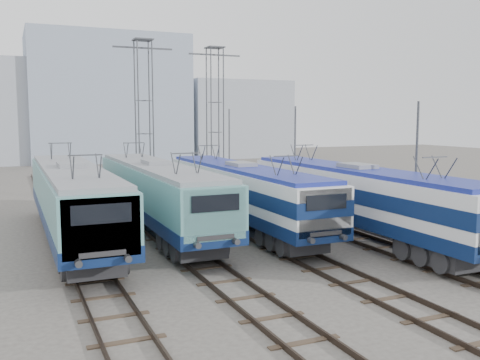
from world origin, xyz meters
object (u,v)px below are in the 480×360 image
object	(u,v)px
locomotive_center_right	(242,190)
mast_front	(416,174)
locomotive_far_right	(358,195)
catenary_tower_east	(215,113)
mast_mid	(295,157)
catenary_tower_west	(144,112)
mast_rear	(229,148)
locomotive_far_left	(73,197)
locomotive_center_left	(157,191)

from	to	relation	value
locomotive_center_right	mast_front	bearing A→B (deg)	-46.02
locomotive_far_right	locomotive_center_right	bearing A→B (deg)	134.82
catenary_tower_east	mast_mid	bearing A→B (deg)	-78.14
catenary_tower_west	mast_rear	distance (m)	9.99
locomotive_far_right	catenary_tower_east	size ratio (longest dim) A/B	1.50
locomotive_center_right	catenary_tower_east	size ratio (longest dim) A/B	1.45
locomotive_far_left	locomotive_center_left	xyz separation A→B (m)	(4.50, 0.77, -0.05)
catenary_tower_east	mast_front	xyz separation A→B (m)	(2.10, -22.00, -3.14)
mast_front	locomotive_center_left	bearing A→B (deg)	144.36
locomotive_center_right	locomotive_far_left	bearing A→B (deg)	177.28
locomotive_far_right	mast_mid	size ratio (longest dim) A/B	2.57
locomotive_center_left	mast_front	distance (m)	13.41
locomotive_center_right	locomotive_far_right	size ratio (longest dim) A/B	0.97
mast_front	mast_mid	distance (m)	12.00
locomotive_center_right	catenary_tower_west	distance (m)	14.30
catenary_tower_east	mast_mid	world-z (taller)	catenary_tower_east
locomotive_far_left	mast_rear	xyz separation A→B (m)	(15.35, 16.99, 1.19)
locomotive_center_right	locomotive_far_right	world-z (taller)	locomotive_far_right
locomotive_far_right	catenary_tower_east	world-z (taller)	catenary_tower_east
locomotive_far_left	locomotive_center_right	size ratio (longest dim) A/B	1.07
locomotive_far_left	locomotive_center_right	xyz separation A→B (m)	(9.00, -0.43, -0.08)
catenary_tower_west	locomotive_far_right	bearing A→B (deg)	-69.39
catenary_tower_east	locomotive_center_right	bearing A→B (deg)	-105.41
catenary_tower_east	mast_front	distance (m)	22.32
locomotive_center_left	mast_mid	world-z (taller)	mast_mid
locomotive_center_left	mast_front	xyz separation A→B (m)	(10.85, -7.78, 1.23)
catenary_tower_east	mast_rear	distance (m)	4.28
locomotive_center_right	catenary_tower_east	bearing A→B (deg)	74.59
locomotive_far_left	catenary_tower_west	xyz separation A→B (m)	(6.75, 12.99, 4.33)
catenary_tower_east	mast_front	bearing A→B (deg)	-84.55
locomotive_far_left	catenary_tower_east	size ratio (longest dim) A/B	1.55
locomotive_far_left	locomotive_far_right	distance (m)	14.38
mast_mid	locomotive_far_right	bearing A→B (deg)	-100.53
locomotive_far_left	catenary_tower_east	xyz separation A→B (m)	(13.25, 14.99, 4.33)
locomotive_far_left	mast_front	world-z (taller)	mast_front
catenary_tower_west	mast_rear	size ratio (longest dim) A/B	1.71
locomotive_far_left	mast_front	size ratio (longest dim) A/B	2.66
locomotive_center_right	mast_front	world-z (taller)	mast_front
catenary_tower_east	mast_front	world-z (taller)	catenary_tower_east
locomotive_far_right	catenary_tower_west	size ratio (longest dim) A/B	1.50
locomotive_far_left	mast_mid	bearing A→B (deg)	18.02
locomotive_far_right	catenary_tower_east	bearing A→B (deg)	90.72
catenary_tower_west	mast_front	xyz separation A→B (m)	(8.60, -20.00, -3.14)
locomotive_far_left	locomotive_far_right	bearing A→B (deg)	-20.16
catenary_tower_east	mast_mid	size ratio (longest dim) A/B	1.71
catenary_tower_west	mast_mid	size ratio (longest dim) A/B	1.71
locomotive_center_right	mast_rear	distance (m)	18.59
locomotive_center_right	catenary_tower_west	xyz separation A→B (m)	(-2.25, 13.42, 4.41)
mast_front	mast_mid	bearing A→B (deg)	90.00
locomotive_center_left	mast_rear	size ratio (longest dim) A/B	2.60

